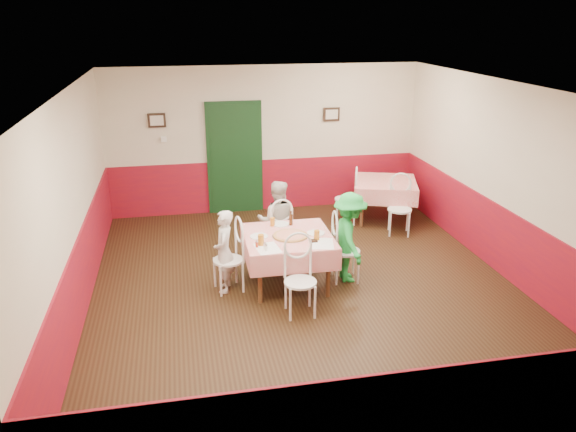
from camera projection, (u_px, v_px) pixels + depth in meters
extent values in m
plane|color=black|center=(305.00, 287.00, 8.04)|extent=(7.00, 7.00, 0.00)
plane|color=white|center=(307.00, 88.00, 7.08)|extent=(7.00, 7.00, 0.00)
cube|color=beige|center=(265.00, 140.00, 10.79)|extent=(6.00, 0.10, 2.80)
cube|color=beige|center=(409.00, 328.00, 4.34)|extent=(6.00, 0.10, 2.80)
cube|color=beige|center=(73.00, 208.00, 7.01)|extent=(0.10, 7.00, 2.80)
cube|color=beige|center=(508.00, 181.00, 8.12)|extent=(0.10, 7.00, 2.80)
cube|color=maroon|center=(266.00, 185.00, 11.08)|extent=(6.00, 0.03, 1.00)
cube|color=maroon|center=(400.00, 422.00, 4.66)|extent=(6.00, 0.03, 1.00)
cube|color=maroon|center=(83.00, 273.00, 7.32)|extent=(0.03, 7.00, 1.00)
cube|color=maroon|center=(499.00, 239.00, 8.42)|extent=(0.03, 7.00, 1.00)
cube|color=black|center=(235.00, 159.00, 10.75)|extent=(0.96, 0.06, 2.10)
cube|color=black|center=(157.00, 120.00, 10.22)|extent=(0.32, 0.03, 0.26)
cube|color=black|center=(332.00, 114.00, 10.83)|extent=(0.32, 0.03, 0.26)
cube|color=white|center=(164.00, 139.00, 10.36)|extent=(0.10, 0.03, 0.10)
cube|color=red|center=(288.00, 260.00, 7.99)|extent=(1.23, 1.23, 0.77)
cube|color=red|center=(384.00, 201.00, 10.54)|extent=(1.41, 1.41, 0.77)
cylinder|color=#B74723|center=(290.00, 235.00, 7.82)|extent=(0.48, 0.48, 0.03)
cylinder|color=white|center=(259.00, 236.00, 7.80)|extent=(0.25, 0.25, 0.01)
cylinder|color=white|center=(316.00, 233.00, 7.92)|extent=(0.25, 0.25, 0.01)
cylinder|color=white|center=(281.00, 224.00, 8.25)|extent=(0.25, 0.25, 0.01)
cylinder|color=#BF7219|center=(261.00, 240.00, 7.50)|extent=(0.08, 0.08, 0.15)
cylinder|color=#BF7219|center=(317.00, 235.00, 7.68)|extent=(0.08, 0.08, 0.14)
cylinder|color=#BF7219|center=(273.00, 222.00, 8.19)|extent=(0.07, 0.07, 0.13)
cylinder|color=#381C0A|center=(291.00, 219.00, 8.21)|extent=(0.05, 0.05, 0.20)
cylinder|color=silver|center=(265.00, 246.00, 7.39)|extent=(0.04, 0.04, 0.09)
cylinder|color=silver|center=(266.00, 247.00, 7.34)|extent=(0.04, 0.04, 0.09)
cylinder|color=#B23319|center=(257.00, 244.00, 7.44)|extent=(0.04, 0.04, 0.09)
cube|color=white|center=(268.00, 248.00, 7.42)|extent=(0.35, 0.44, 0.00)
cube|color=white|center=(322.00, 244.00, 7.57)|extent=(0.38, 0.46, 0.00)
cube|color=black|center=(313.00, 241.00, 7.64)|extent=(0.11, 0.09, 0.02)
imported|color=gray|center=(224.00, 251.00, 7.76)|extent=(0.35, 0.47, 1.18)
imported|color=gray|center=(277.00, 221.00, 8.72)|extent=(0.71, 0.61, 1.29)
imported|color=gray|center=(350.00, 237.00, 8.05)|extent=(0.52, 0.87, 1.33)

